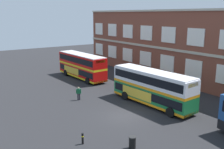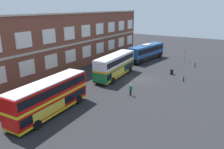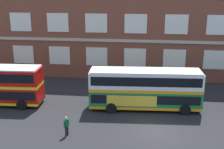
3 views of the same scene
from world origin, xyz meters
The scene contains 4 objects.
ground_plane centered at (0.00, 2.00, 0.00)m, with size 120.00×120.00×0.00m, color #232326.
brick_terminal_building centered at (-2.40, 17.98, 5.44)m, with size 55.02×8.19×11.18m.
double_decker_middle centered at (-0.96, 4.78, 2.15)m, with size 11.14×3.37×4.07m.
waiting_passenger centered at (-7.32, -1.57, 0.93)m, with size 0.39×0.62×1.70m.
Camera 3 is at (-0.92, -22.99, 12.13)m, focal length 47.13 mm.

